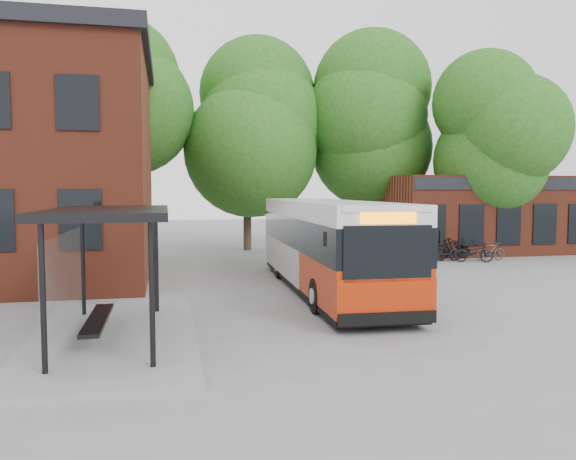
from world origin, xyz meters
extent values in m
plane|color=slate|center=(0.00, 0.00, 0.00)|extent=(100.00, 100.00, 0.00)
imported|color=black|center=(7.89, 9.46, 0.47)|extent=(1.63, 0.91, 0.94)
imported|color=black|center=(8.53, 10.95, 0.47)|extent=(1.90, 1.33, 0.95)
imported|color=black|center=(9.58, 10.41, 0.49)|extent=(1.69, 0.84, 0.98)
imported|color=black|center=(9.20, 10.15, 0.44)|extent=(1.77, 0.96, 0.88)
imported|color=black|center=(10.11, 10.98, 0.50)|extent=(1.68, 0.58, 0.99)
imported|color=black|center=(10.30, 9.54, 0.45)|extent=(1.82, 1.12, 0.90)
imported|color=#413931|center=(11.40, 9.91, 0.44)|extent=(1.47, 0.42, 0.88)
camera|label=1|loc=(-3.33, -13.42, 3.24)|focal=35.00mm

